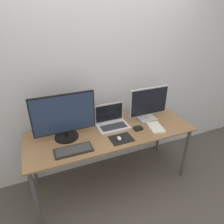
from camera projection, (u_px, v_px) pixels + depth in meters
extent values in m
plane|color=#4C4742|center=(122.00, 199.00, 2.31)|extent=(12.00, 12.00, 0.00)
cube|color=silver|center=(98.00, 77.00, 2.34)|extent=(7.00, 0.05, 2.50)
cube|color=olive|center=(111.00, 132.00, 2.25)|extent=(1.88, 0.67, 0.02)
cylinder|color=#47474C|center=(36.00, 199.00, 1.88)|extent=(0.04, 0.04, 0.71)
cylinder|color=#47474C|center=(185.00, 153.00, 2.49)|extent=(0.04, 0.04, 0.71)
cylinder|color=#47474C|center=(32.00, 161.00, 2.35)|extent=(0.04, 0.04, 0.71)
cylinder|color=#47474C|center=(159.00, 130.00, 2.96)|extent=(0.04, 0.04, 0.71)
cylinder|color=black|center=(67.00, 137.00, 2.13)|extent=(0.25, 0.25, 0.02)
cylinder|color=black|center=(66.00, 133.00, 2.12)|extent=(0.04, 0.04, 0.06)
cube|color=black|center=(64.00, 114.00, 2.01)|extent=(0.65, 0.02, 0.42)
cube|color=#1E2D4C|center=(64.00, 114.00, 2.00)|extent=(0.62, 0.01, 0.40)
cube|color=#B2B2B7|center=(147.00, 119.00, 2.48)|extent=(0.22, 0.15, 0.02)
cylinder|color=#B2B2B7|center=(148.00, 116.00, 2.46)|extent=(0.04, 0.04, 0.07)
cube|color=#B2B2B7|center=(149.00, 101.00, 2.37)|extent=(0.50, 0.02, 0.35)
cube|color=black|center=(149.00, 102.00, 2.36)|extent=(0.47, 0.01, 0.32)
cube|color=silver|center=(113.00, 127.00, 2.32)|extent=(0.37, 0.24, 0.02)
cube|color=#2D2D33|center=(114.00, 126.00, 2.30)|extent=(0.30, 0.13, 0.00)
cube|color=silver|center=(109.00, 112.00, 2.36)|extent=(0.37, 0.01, 0.23)
cube|color=black|center=(109.00, 113.00, 2.35)|extent=(0.33, 0.00, 0.20)
cube|color=black|center=(74.00, 150.00, 1.93)|extent=(0.37, 0.17, 0.02)
cube|color=#383838|center=(73.00, 149.00, 1.93)|extent=(0.34, 0.13, 0.00)
cube|color=black|center=(121.00, 139.00, 2.11)|extent=(0.24, 0.19, 0.00)
ellipsoid|color=silver|center=(119.00, 138.00, 2.08)|extent=(0.04, 0.07, 0.03)
cube|color=silver|center=(156.00, 127.00, 2.29)|extent=(0.19, 0.26, 0.02)
cube|color=white|center=(156.00, 127.00, 2.29)|extent=(0.18, 0.25, 0.02)
cube|color=black|center=(138.00, 128.00, 2.27)|extent=(0.09, 0.07, 0.03)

